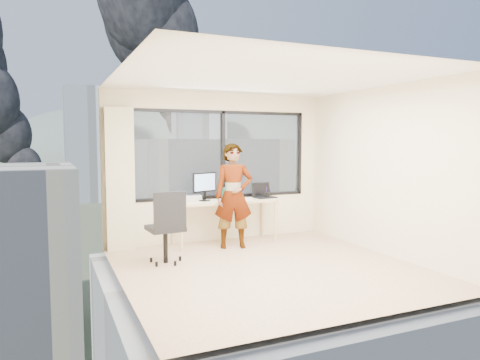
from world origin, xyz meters
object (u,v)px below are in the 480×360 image
desk (225,222)px  monitor (204,186)px  chair (165,226)px  game_console (191,198)px  laptop (265,191)px  handbag (225,193)px  person (234,196)px

desk → monitor: monitor is taller
chair → game_console: 1.31m
laptop → handbag: 0.71m
desk → laptop: (0.78, 0.01, 0.50)m
chair → handbag: bearing=33.6°
chair → desk: bearing=29.1°
person → monitor: person is taller
handbag → monitor: bearing=178.6°
laptop → game_console: bearing=164.2°
monitor → chair: bearing=-155.4°
laptop → person: bearing=-160.7°
chair → person: bearing=16.2°
monitor → laptop: monitor is taller
person → monitor: 0.57m
chair → monitor: monitor is taller
person → game_console: (-0.55, 0.58, -0.07)m
desk → game_console: bearing=156.2°
monitor → laptop: 1.13m
game_console → handbag: (0.63, -0.00, 0.06)m
game_console → laptop: bearing=1.5°
chair → laptop: 2.22m
desk → person: (0.02, -0.35, 0.49)m
desk → game_console: game_console is taller
game_console → laptop: (1.31, -0.22, 0.08)m
person → handbag: (0.08, 0.58, -0.01)m
chair → monitor: (0.91, 0.90, 0.46)m
chair → laptop: size_ratio=2.72×
desk → chair: (-1.25, -0.83, 0.17)m
chair → person: size_ratio=0.63×
chair → monitor: 1.36m
game_console → handbag: 0.64m
chair → game_console: bearing=51.3°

